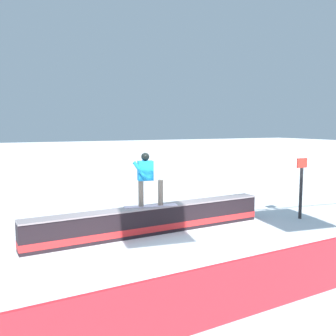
# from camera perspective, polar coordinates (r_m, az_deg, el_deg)

# --- Properties ---
(ground_plane) EXTENTS (120.00, 120.00, 0.00)m
(ground_plane) POSITION_cam_1_polar(r_m,az_deg,el_deg) (10.35, -2.38, -9.94)
(ground_plane) COLOR white
(grind_box) EXTENTS (6.94, 0.89, 0.76)m
(grind_box) POSITION_cam_1_polar(r_m,az_deg,el_deg) (10.25, -2.39, -8.10)
(grind_box) COLOR black
(grind_box) RESTS_ON ground_plane
(snowboarder) EXTENTS (1.48, 0.54, 1.46)m
(snowboarder) POSITION_cam_1_polar(r_m,az_deg,el_deg) (9.97, -3.23, -1.40)
(snowboarder) COLOR silver
(snowboarder) RESTS_ON grind_box
(safety_fence) EXTENTS (9.35, 0.56, 0.93)m
(safety_fence) POSITION_cam_1_polar(r_m,az_deg,el_deg) (6.43, 15.56, -16.24)
(safety_fence) COLOR red
(safety_fence) RESTS_ON ground_plane
(trail_marker) EXTENTS (0.40, 0.10, 1.92)m
(trail_marker) POSITION_cam_1_polar(r_m,az_deg,el_deg) (12.43, 19.69, -2.67)
(trail_marker) COLOR #262628
(trail_marker) RESTS_ON ground_plane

